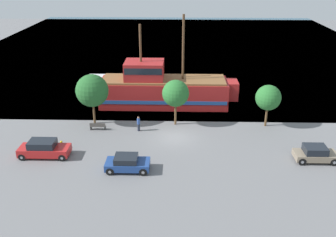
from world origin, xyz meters
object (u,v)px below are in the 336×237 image
parked_car_curb_rear (127,163)px  moored_boat_dockside (100,84)px  pirate_ship (162,89)px  bench_promenade_east (98,126)px  parked_car_curb_front (44,149)px  parked_car_curb_mid (315,154)px  fire_hydrant (61,144)px  pedestrian_walking_near (139,124)px

parked_car_curb_rear → moored_boat_dockside: bearing=106.8°
pirate_ship → bench_promenade_east: pirate_ship is taller
moored_boat_dockside → parked_car_curb_front: moored_boat_dockside is taller
parked_car_curb_front → parked_car_curb_mid: bearing=-0.3°
fire_hydrant → pedestrian_walking_near: size_ratio=0.46×
pirate_ship → moored_boat_dockside: (-9.10, 6.14, -1.41)m
parked_car_curb_rear → parked_car_curb_front: bearing=164.3°
bench_promenade_east → pedestrian_walking_near: bearing=-1.3°
parked_car_curb_front → parked_car_curb_rear: size_ratio=1.21×
moored_boat_dockside → parked_car_curb_mid: moored_boat_dockside is taller
parked_car_curb_mid → pedestrian_walking_near: pedestrian_walking_near is taller
parked_car_curb_rear → bench_promenade_east: (-4.28, 8.25, -0.27)m
parked_car_curb_mid → pedestrian_walking_near: (-16.81, 6.02, 0.10)m
parked_car_curb_front → pedestrian_walking_near: bearing=35.4°
pirate_ship → fire_hydrant: bearing=-128.0°
parked_car_curb_rear → fire_hydrant: 8.07m
moored_boat_dockside → parked_car_curb_rear: 23.15m
parked_car_curb_front → pedestrian_walking_near: pedestrian_walking_near is taller
parked_car_curb_mid → parked_car_curb_rear: size_ratio=0.99×
pirate_ship → bench_promenade_east: bearing=-130.7°
pirate_ship → parked_car_curb_mid: 20.18m
bench_promenade_east → pedestrian_walking_near: pedestrian_walking_near is taller
moored_boat_dockside → parked_car_curb_rear: moored_boat_dockside is taller
pedestrian_walking_near → moored_boat_dockside: bearing=116.1°
pirate_ship → parked_car_curb_front: 17.36m
moored_boat_dockside → parked_car_curb_front: (-1.40, -19.89, 0.09)m
parked_car_curb_rear → bench_promenade_east: bearing=117.4°
parked_car_curb_mid → fire_hydrant: bearing=175.5°
pirate_ship → fire_hydrant: (-9.40, -12.03, -1.70)m
parked_car_curb_mid → fire_hydrant: 24.05m
pirate_ship → parked_car_curb_front: size_ratio=3.66×
pirate_ship → parked_car_curb_rear: size_ratio=4.44×
parked_car_curb_mid → bench_promenade_east: parked_car_curb_mid is taller
parked_car_curb_front → fire_hydrant: bearing=57.4°
moored_boat_dockside → bench_promenade_east: bearing=-80.1°
moored_boat_dockside → pedestrian_walking_near: bearing=-63.9°
parked_car_curb_front → pirate_ship: bearing=52.6°
pirate_ship → parked_car_curb_rear: (-2.40, -16.02, -1.40)m
parked_car_curb_front → parked_car_curb_mid: 25.08m
bench_promenade_east → fire_hydrant: bearing=-122.6°
parked_car_curb_mid → bench_promenade_east: 22.12m
parked_car_curb_rear → fire_hydrant: bearing=150.3°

